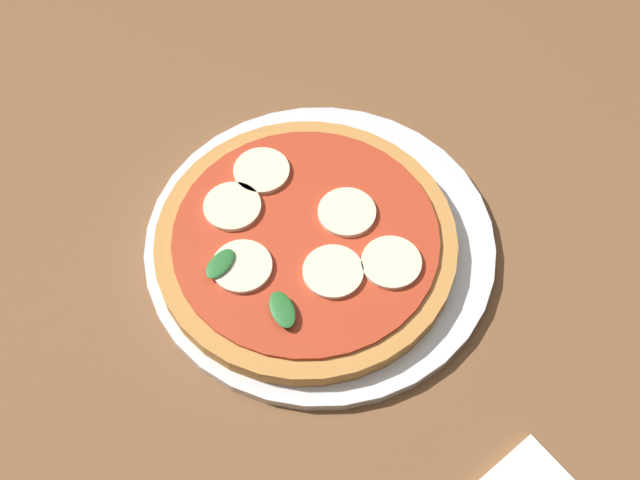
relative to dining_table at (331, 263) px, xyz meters
The scene contains 4 objects.
ground_plane 0.64m from the dining_table, ahead, with size 6.00×6.00×0.00m, color #2D2B28.
dining_table is the anchor object (origin of this frame).
serving_tray 0.09m from the dining_table, 137.03° to the left, with size 0.35×0.35×0.01m, color silver.
pizza 0.11m from the dining_table, 125.51° to the left, with size 0.30×0.30×0.03m.
Camera 1 is at (-0.42, 0.15, 1.39)m, focal length 43.82 mm.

